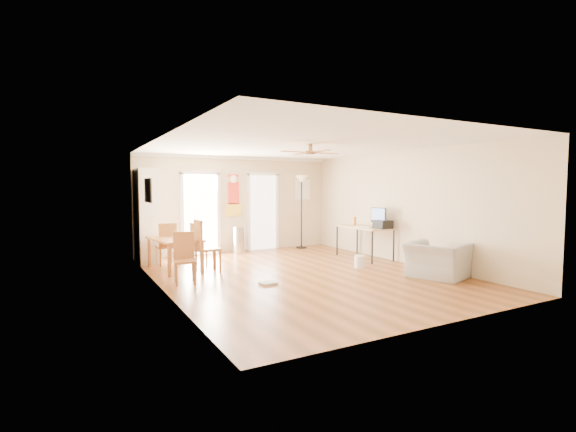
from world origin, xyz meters
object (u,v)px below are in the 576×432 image
dining_chair_right_b (208,246)px  dining_chair_near (185,258)px  bookshelf (146,216)px  printer (383,224)px  dining_table (175,254)px  wastebasket_a (360,262)px  trash_can (239,240)px  computer_desk (364,242)px  armchair (437,260)px  dining_chair_right_a (204,246)px  dining_chair_far (166,244)px  torchiere_lamp (301,212)px

dining_chair_right_b → dining_chair_near: dining_chair_right_b is taller
bookshelf → printer: bearing=-36.7°
dining_table → wastebasket_a: dining_table is taller
trash_can → printer: (2.55, -2.79, 0.53)m
dining_table → computer_desk: computer_desk is taller
armchair → dining_chair_right_a: bearing=34.2°
dining_chair_right_a → dining_chair_far: (-0.60, 0.89, -0.02)m
dining_chair_right_b → dining_chair_far: size_ratio=1.14×
wastebasket_a → armchair: armchair is taller
torchiere_lamp → armchair: bearing=-86.2°
dining_chair_right_b → dining_chair_near: (-0.69, -0.80, -0.08)m
dining_table → armchair: 5.37m
dining_chair_far → dining_chair_right_b: bearing=113.1°
trash_can → dining_chair_near: bearing=-127.6°
dining_chair_far → trash_can: bearing=-162.0°
dining_chair_right_a → trash_can: size_ratio=1.41×
bookshelf → dining_table: (0.36, -1.27, -0.76)m
dining_chair_right_b → computer_desk: size_ratio=0.74×
dining_chair_right_b → torchiere_lamp: bearing=-60.9°
wastebasket_a → armchair: (0.67, -1.53, 0.21)m
dining_chair_far → armchair: bearing=134.8°
dining_chair_near → torchiere_lamp: bearing=44.0°
printer → dining_chair_right_b: bearing=172.6°
computer_desk → wastebasket_a: computer_desk is taller
dining_table → printer: (4.60, -1.32, 0.54)m
torchiere_lamp → computer_desk: 2.38m
printer → dining_chair_far: bearing=160.5°
bookshelf → dining_chair_near: size_ratio=2.36×
torchiere_lamp → wastebasket_a: size_ratio=7.91×
dining_chair_right_a → computer_desk: dining_chair_right_a is taller
bookshelf → dining_chair_right_a: size_ratio=2.20×
dining_table → armchair: size_ratio=1.29×
torchiere_lamp → armchair: (0.31, -4.68, -0.71)m
dining_chair_near → armchair: (4.44, -1.85, -0.12)m
dining_chair_right_b → trash_can: 2.54m
dining_chair_right_a → dining_chair_near: (-0.69, -1.10, -0.03)m
bookshelf → printer: size_ratio=5.76×
dining_chair_right_b → bookshelf: bearing=25.2°
dining_chair_right_b → armchair: dining_chair_right_b is taller
dining_chair_right_a → torchiere_lamp: size_ratio=0.48×
trash_can → dining_table: bearing=-144.3°
trash_can → computer_desk: 3.31m
trash_can → dining_chair_right_b: bearing=-126.4°
dining_table → dining_chair_near: size_ratio=1.46×
bookshelf → dining_chair_near: 2.71m
bookshelf → dining_chair_right_a: bookshelf is taller
dining_chair_far → torchiere_lamp: bearing=-172.2°
bookshelf → wastebasket_a: bookshelf is taller
dining_table → trash_can: 2.53m
dining_chair_right_a → dining_chair_far: 1.08m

